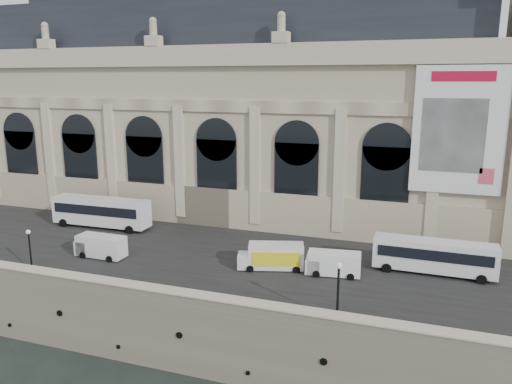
% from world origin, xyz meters
% --- Properties ---
extents(ground, '(260.00, 260.00, 0.00)m').
position_xyz_m(ground, '(0.00, 0.00, 0.00)').
color(ground, black).
rests_on(ground, ground).
extents(quay, '(160.00, 70.00, 6.00)m').
position_xyz_m(quay, '(0.00, 35.00, 3.00)').
color(quay, gray).
rests_on(quay, ground).
extents(street, '(160.00, 24.00, 0.06)m').
position_xyz_m(street, '(0.00, 14.00, 6.03)').
color(street, '#2D2D2D').
rests_on(street, quay).
extents(parapet, '(160.00, 1.40, 1.21)m').
position_xyz_m(parapet, '(0.00, 0.60, 6.62)').
color(parapet, gray).
rests_on(parapet, quay).
extents(museum, '(69.00, 18.70, 29.10)m').
position_xyz_m(museum, '(-5.98, 30.86, 19.72)').
color(museum, beige).
rests_on(museum, quay).
extents(bus_left, '(12.75, 3.14, 3.74)m').
position_xyz_m(bus_left, '(-17.59, 16.95, 8.10)').
color(bus_left, white).
rests_on(bus_left, quay).
extents(bus_right, '(11.22, 2.71, 3.29)m').
position_xyz_m(bus_right, '(21.45, 14.41, 7.85)').
color(bus_right, white).
rests_on(bus_right, quay).
extents(van_b, '(5.30, 2.27, 2.35)m').
position_xyz_m(van_b, '(-11.36, 7.91, 7.20)').
color(van_b, white).
rests_on(van_b, quay).
extents(van_c, '(5.30, 2.59, 2.27)m').
position_xyz_m(van_c, '(12.31, 10.96, 7.16)').
color(van_c, white).
rests_on(van_c, quay).
extents(box_truck, '(6.67, 3.75, 2.56)m').
position_xyz_m(box_truck, '(6.64, 10.62, 7.29)').
color(box_truck, white).
rests_on(box_truck, quay).
extents(lamp_left, '(0.43, 0.43, 4.18)m').
position_xyz_m(lamp_left, '(-15.09, 2.46, 8.08)').
color(lamp_left, black).
rests_on(lamp_left, quay).
extents(lamp_right, '(0.49, 0.49, 4.83)m').
position_xyz_m(lamp_right, '(14.57, 1.79, 8.40)').
color(lamp_right, black).
rests_on(lamp_right, quay).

